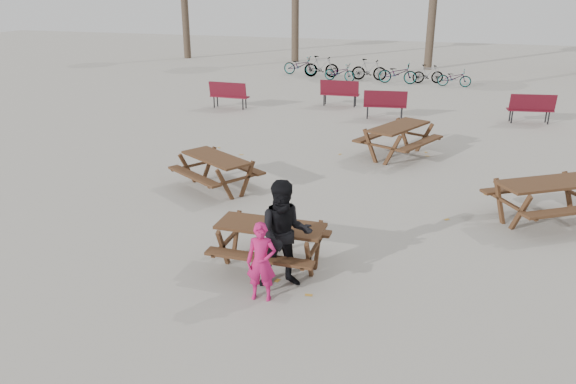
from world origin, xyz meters
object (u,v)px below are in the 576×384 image
(main_picnic_table, at_px, (271,235))
(soda_bottle, at_px, (268,225))
(child, at_px, (261,262))
(adult, at_px, (285,235))
(food_tray, at_px, (277,228))
(picnic_table_far, at_px, (398,141))
(picnic_table_north, at_px, (217,173))
(picnic_table_east, at_px, (545,202))

(main_picnic_table, relative_size, soda_bottle, 10.59)
(child, distance_m, adult, 0.61)
(food_tray, xyz_separation_m, adult, (0.26, -0.41, 0.09))
(child, xyz_separation_m, picnic_table_far, (1.12, 8.16, -0.18))
(soda_bottle, relative_size, picnic_table_north, 0.09)
(main_picnic_table, distance_m, picnic_table_east, 5.80)
(main_picnic_table, height_order, food_tray, food_tray)
(main_picnic_table, distance_m, adult, 0.74)
(adult, distance_m, picnic_table_far, 7.72)
(soda_bottle, distance_m, picnic_table_north, 4.25)
(main_picnic_table, height_order, picnic_table_north, picnic_table_north)
(picnic_table_east, height_order, picnic_table_north, picnic_table_east)
(child, relative_size, picnic_table_north, 0.68)
(adult, xyz_separation_m, picnic_table_far, (0.91, 7.66, -0.44))
(adult, bearing_deg, picnic_table_far, 61.59)
(food_tray, distance_m, soda_bottle, 0.16)
(child, bearing_deg, picnic_table_east, 35.97)
(child, distance_m, picnic_table_north, 5.04)
(main_picnic_table, distance_m, soda_bottle, 0.32)
(picnic_table_north, distance_m, picnic_table_far, 5.39)
(main_picnic_table, height_order, picnic_table_east, picnic_table_east)
(main_picnic_table, xyz_separation_m, food_tray, (0.15, -0.13, 0.21))
(main_picnic_table, bearing_deg, child, -79.14)
(picnic_table_north, bearing_deg, food_tray, -20.83)
(food_tray, relative_size, soda_bottle, 1.06)
(soda_bottle, distance_m, picnic_table_far, 7.44)
(main_picnic_table, xyz_separation_m, adult, (0.42, -0.54, 0.30))
(soda_bottle, xyz_separation_m, picnic_table_east, (4.67, 3.61, -0.42))
(picnic_table_north, bearing_deg, soda_bottle, -22.83)
(food_tray, distance_m, adult, 0.50)
(main_picnic_table, relative_size, picnic_table_north, 0.97)
(main_picnic_table, bearing_deg, adult, -52.12)
(picnic_table_east, height_order, picnic_table_far, picnic_table_far)
(food_tray, xyz_separation_m, picnic_table_north, (-2.58, 3.38, -0.39))
(food_tray, distance_m, picnic_table_far, 7.35)
(soda_bottle, relative_size, child, 0.14)
(main_picnic_table, height_order, picnic_table_far, picnic_table_far)
(child, bearing_deg, adult, 57.65)
(picnic_table_north, bearing_deg, main_picnic_table, -21.47)
(main_picnic_table, relative_size, picnic_table_far, 0.87)
(adult, xyz_separation_m, picnic_table_north, (-2.85, 3.79, -0.49))
(picnic_table_north, relative_size, picnic_table_far, 0.90)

